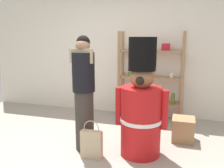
{
  "coord_description": "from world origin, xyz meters",
  "views": [
    {
      "loc": [
        1.18,
        -2.8,
        1.66
      ],
      "look_at": [
        0.25,
        0.34,
        1.0
      ],
      "focal_mm": 38.74,
      "sensor_mm": 36.0,
      "label": 1
    }
  ],
  "objects_px": {
    "teddy_bear_guard": "(141,108)",
    "display_crate": "(183,129)",
    "person_shopper": "(84,92)",
    "merchandise_shelf": "(151,76)",
    "shopping_bag": "(92,144)"
  },
  "relations": [
    {
      "from": "teddy_bear_guard",
      "to": "display_crate",
      "type": "relative_size",
      "value": 4.41
    },
    {
      "from": "person_shopper",
      "to": "display_crate",
      "type": "distance_m",
      "value": 1.71
    },
    {
      "from": "merchandise_shelf",
      "to": "display_crate",
      "type": "height_order",
      "value": "merchandise_shelf"
    },
    {
      "from": "display_crate",
      "to": "merchandise_shelf",
      "type": "bearing_deg",
      "value": 124.64
    },
    {
      "from": "person_shopper",
      "to": "display_crate",
      "type": "height_order",
      "value": "person_shopper"
    },
    {
      "from": "person_shopper",
      "to": "display_crate",
      "type": "relative_size",
      "value": 4.46
    },
    {
      "from": "person_shopper",
      "to": "shopping_bag",
      "type": "xyz_separation_m",
      "value": [
        0.2,
        -0.24,
        -0.66
      ]
    },
    {
      "from": "display_crate",
      "to": "person_shopper",
      "type": "bearing_deg",
      "value": -152.99
    },
    {
      "from": "display_crate",
      "to": "shopping_bag",
      "type": "bearing_deg",
      "value": -141.67
    },
    {
      "from": "shopping_bag",
      "to": "display_crate",
      "type": "xyz_separation_m",
      "value": [
        1.2,
        0.95,
        -0.02
      ]
    },
    {
      "from": "teddy_bear_guard",
      "to": "person_shopper",
      "type": "height_order",
      "value": "person_shopper"
    },
    {
      "from": "merchandise_shelf",
      "to": "shopping_bag",
      "type": "bearing_deg",
      "value": -105.51
    },
    {
      "from": "merchandise_shelf",
      "to": "shopping_bag",
      "type": "distance_m",
      "value": 2.09
    },
    {
      "from": "teddy_bear_guard",
      "to": "shopping_bag",
      "type": "distance_m",
      "value": 0.84
    },
    {
      "from": "person_shopper",
      "to": "display_crate",
      "type": "bearing_deg",
      "value": 27.01
    }
  ]
}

